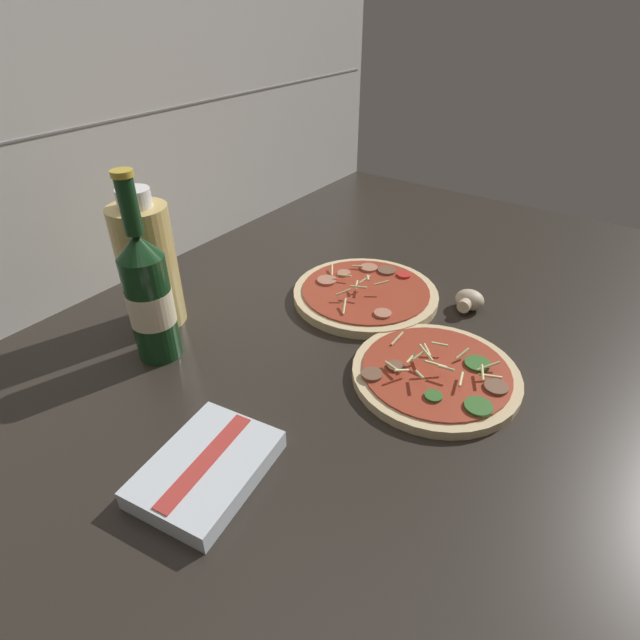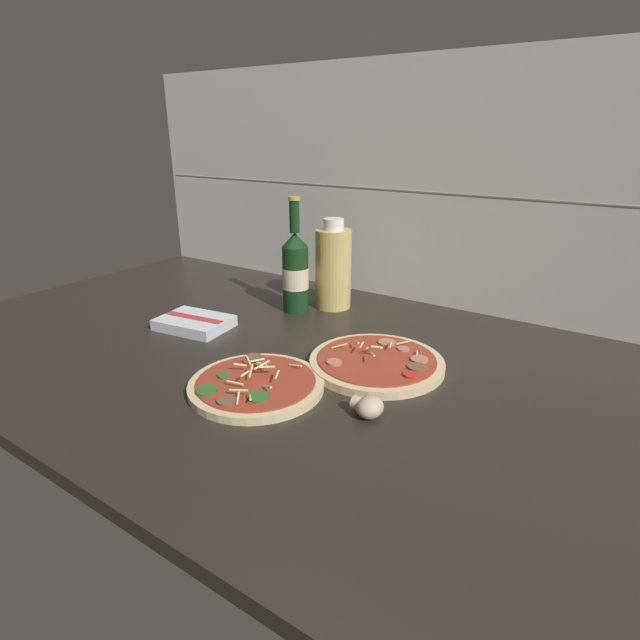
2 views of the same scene
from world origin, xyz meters
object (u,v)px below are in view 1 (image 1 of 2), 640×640
pizza_far (365,294)px  oil_bottle (148,265)px  beer_bottle (149,296)px  mushroom_left (469,300)px  pizza_near (436,374)px  dish_towel (208,469)px

pizza_far → oil_bottle: (-25.21, 24.12, 9.15)cm
beer_bottle → mushroom_left: size_ratio=5.43×
oil_bottle → beer_bottle: bearing=-128.2°
pizza_near → oil_bottle: 45.84cm
beer_bottle → mushroom_left: bearing=-40.5°
oil_bottle → mushroom_left: 52.11cm
pizza_far → dish_towel: (-42.93, -5.52, 0.29)cm
pizza_near → beer_bottle: 41.06cm
pizza_near → beer_bottle: beer_bottle is taller
oil_bottle → mushroom_left: oil_bottle is taller
mushroom_left → dish_towel: (-49.94, 10.45, -0.46)cm
pizza_far → mushroom_left: (7.01, -15.96, 0.76)cm
pizza_near → mushroom_left: pizza_near is taller
pizza_near → beer_bottle: size_ratio=0.85×
pizza_far → beer_bottle: beer_bottle is taller
dish_towel → oil_bottle: bearing=59.1°
pizza_near → mushroom_left: bearing=8.9°
beer_bottle → oil_bottle: (5.90, 7.49, 0.11)cm
pizza_near → pizza_far: same height
pizza_near → pizza_far: 23.12cm
oil_bottle → pizza_near: bearing=-74.3°
pizza_near → mushroom_left: 20.31cm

